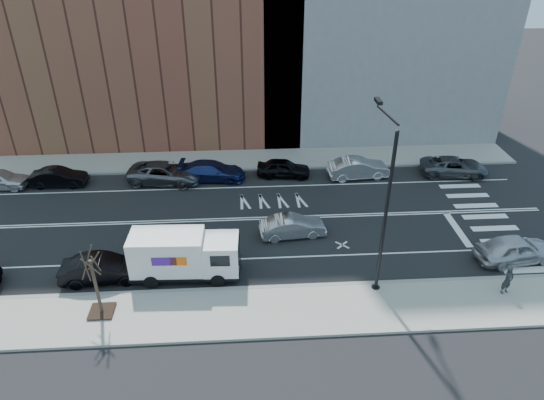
{
  "coord_description": "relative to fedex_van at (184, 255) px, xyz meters",
  "views": [
    {
      "loc": [
        0.31,
        -26.79,
        17.05
      ],
      "look_at": [
        1.96,
        -0.06,
        1.4
      ],
      "focal_mm": 32.0,
      "sensor_mm": 36.0,
      "label": 1
    }
  ],
  "objects": [
    {
      "name": "curb_far",
      "position": [
        3.12,
        12.6,
        -1.32
      ],
      "size": [
        44.0,
        0.25,
        0.17
      ],
      "primitive_type": "cube",
      "color": "gray",
      "rests_on": "ground"
    },
    {
      "name": "near_parked_front",
      "position": [
        18.63,
        0.24,
        -0.63
      ],
      "size": [
        4.75,
        2.38,
        1.55
      ],
      "primitive_type": "imported",
      "rotation": [
        0.0,
        0.0,
        1.69
      ],
      "color": "silver",
      "rests_on": "ground"
    },
    {
      "name": "far_parked_c",
      "position": [
        -2.48,
        11.1,
        -0.66
      ],
      "size": [
        5.7,
        3.22,
        1.5
      ],
      "primitive_type": "imported",
      "rotation": [
        0.0,
        0.0,
        1.43
      ],
      "color": "#575A60",
      "rests_on": "ground"
    },
    {
      "name": "crosswalk",
      "position": [
        19.12,
        5.6,
        -1.4
      ],
      "size": [
        3.0,
        14.0,
        0.01
      ],
      "primitive_type": null,
      "color": "white",
      "rests_on": "ground"
    },
    {
      "name": "road_markings",
      "position": [
        3.12,
        5.6,
        -1.4
      ],
      "size": [
        40.0,
        8.6,
        0.01
      ],
      "primitive_type": null,
      "color": "white",
      "rests_on": "ground"
    },
    {
      "name": "near_parked_rear_a",
      "position": [
        -4.38,
        -0.09,
        -0.68
      ],
      "size": [
        4.51,
        1.78,
        1.46
      ],
      "primitive_type": "imported",
      "rotation": [
        0.0,
        0.0,
        1.62
      ],
      "color": "black",
      "rests_on": "ground"
    },
    {
      "name": "sidewalk_near",
      "position": [
        3.12,
        -3.2,
        -1.33
      ],
      "size": [
        44.0,
        3.6,
        0.15
      ],
      "primitive_type": "cube",
      "color": "gray",
      "rests_on": "ground"
    },
    {
      "name": "far_parked_e",
      "position": [
        6.32,
        11.49,
        -0.73
      ],
      "size": [
        4.17,
        2.1,
        1.36
      ],
      "primitive_type": "imported",
      "rotation": [
        0.0,
        0.0,
        1.44
      ],
      "color": "black",
      "rests_on": "ground"
    },
    {
      "name": "far_parked_g",
      "position": [
        19.3,
        10.92,
        -0.72
      ],
      "size": [
        5.23,
        2.93,
        1.38
      ],
      "primitive_type": "imported",
      "rotation": [
        0.0,
        0.0,
        1.44
      ],
      "color": "#4A4C51",
      "rests_on": "ground"
    },
    {
      "name": "far_parked_d",
      "position": [
        0.96,
        11.3,
        -0.7
      ],
      "size": [
        5.06,
        2.49,
        1.42
      ],
      "primitive_type": "imported",
      "rotation": [
        0.0,
        0.0,
        1.46
      ],
      "color": "navy",
      "rests_on": "ground"
    },
    {
      "name": "street_tree",
      "position": [
        -3.88,
        -2.8,
        0.04
      ],
      "size": [
        1.2,
        1.2,
        3.75
      ],
      "color": "black",
      "rests_on": "ground"
    },
    {
      "name": "streetlight",
      "position": [
        10.12,
        -1.31,
        3.67
      ],
      "size": [
        0.44,
        4.02,
        9.34
      ],
      "color": "black",
      "rests_on": "ground"
    },
    {
      "name": "ground",
      "position": [
        3.12,
        5.6,
        -1.41
      ],
      "size": [
        120.0,
        120.0,
        0.0
      ],
      "primitive_type": "plane",
      "color": "black",
      "rests_on": "ground"
    },
    {
      "name": "far_parked_f",
      "position": [
        11.92,
        10.98,
        -0.65
      ],
      "size": [
        4.72,
        1.97,
        1.52
      ],
      "primitive_type": "imported",
      "rotation": [
        0.0,
        0.0,
        1.65
      ],
      "color": "silver",
      "rests_on": "ground"
    },
    {
      "name": "bldg_brick",
      "position": [
        -4.88,
        21.2,
        9.59
      ],
      "size": [
        26.0,
        10.0,
        22.0
      ],
      "primitive_type": "cube",
      "color": "brown",
      "rests_on": "ground"
    },
    {
      "name": "far_parked_b",
      "position": [
        -10.18,
        11.04,
        -0.75
      ],
      "size": [
        4.05,
        1.49,
        1.33
      ],
      "primitive_type": "imported",
      "rotation": [
        0.0,
        0.0,
        1.55
      ],
      "color": "black",
      "rests_on": "ground"
    },
    {
      "name": "driving_sedan",
      "position": [
        6.22,
        3.51,
        -0.74
      ],
      "size": [
        4.16,
        1.84,
        1.33
      ],
      "primitive_type": "imported",
      "rotation": [
        0.0,
        0.0,
        1.68
      ],
      "color": "#AFAFB4",
      "rests_on": "ground"
    },
    {
      "name": "pedestrian",
      "position": [
        16.72,
        -2.6,
        -0.44
      ],
      "size": [
        0.7,
        0.59,
        1.63
      ],
      "primitive_type": "imported",
      "rotation": [
        0.0,
        0.0,
        0.38
      ],
      "color": "#222528",
      "rests_on": "sidewalk_near"
    },
    {
      "name": "sidewalk_far",
      "position": [
        3.12,
        14.4,
        -1.33
      ],
      "size": [
        44.0,
        3.6,
        0.15
      ],
      "primitive_type": "cube",
      "color": "gray",
      "rests_on": "ground"
    },
    {
      "name": "fedex_van",
      "position": [
        0.0,
        0.0,
        0.0
      ],
      "size": [
        5.95,
        2.26,
        2.68
      ],
      "rotation": [
        0.0,
        0.0,
        -0.04
      ],
      "color": "black",
      "rests_on": "ground"
    },
    {
      "name": "curb_near",
      "position": [
        3.12,
        -1.4,
        -1.32
      ],
      "size": [
        44.0,
        0.25,
        0.17
      ],
      "primitive_type": "cube",
      "color": "gray",
      "rests_on": "ground"
    }
  ]
}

